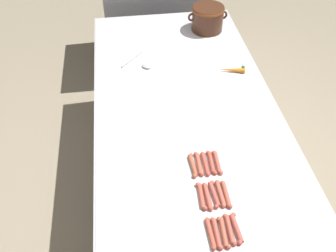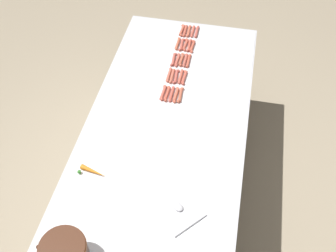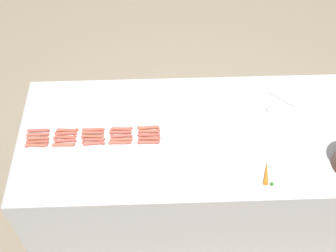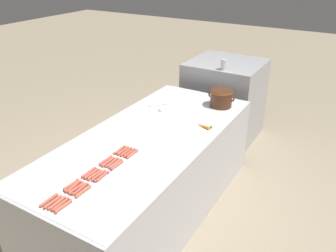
% 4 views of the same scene
% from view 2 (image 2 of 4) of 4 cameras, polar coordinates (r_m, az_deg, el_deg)
% --- Properties ---
extents(ground_plane, '(20.00, 20.00, 0.00)m').
position_cam_2_polar(ground_plane, '(3.27, -0.48, -10.20)').
color(ground_plane, gray).
extents(griddle_counter, '(1.06, 2.45, 0.83)m').
position_cam_2_polar(griddle_counter, '(2.92, -0.54, -6.10)').
color(griddle_counter, '#BCBCC1').
rests_on(griddle_counter, ground_plane).
extents(hot_dog_0, '(0.02, 0.15, 0.02)m').
position_cam_2_polar(hot_dog_0, '(3.36, 4.13, 13.26)').
color(hot_dog_0, '#B55245').
rests_on(hot_dog_0, griddle_counter).
extents(hot_dog_1, '(0.03, 0.15, 0.02)m').
position_cam_2_polar(hot_dog_1, '(3.21, 3.51, 11.26)').
color(hot_dog_1, '#B7523E').
rests_on(hot_dog_1, griddle_counter).
extents(hot_dog_2, '(0.02, 0.15, 0.02)m').
position_cam_2_polar(hot_dog_2, '(3.07, 2.95, 9.27)').
color(hot_dog_2, '#B5503D').
rests_on(hot_dog_2, griddle_counter).
extents(hot_dog_3, '(0.03, 0.15, 0.02)m').
position_cam_2_polar(hot_dog_3, '(2.93, 2.33, 6.93)').
color(hot_dog_3, '#BE5241').
rests_on(hot_dog_3, griddle_counter).
extents(hot_dog_4, '(0.03, 0.15, 0.02)m').
position_cam_2_polar(hot_dog_4, '(2.80, 1.79, 4.44)').
color(hot_dog_4, '#B4563E').
rests_on(hot_dog_4, griddle_counter).
extents(hot_dog_5, '(0.02, 0.15, 0.02)m').
position_cam_2_polar(hot_dog_5, '(3.36, 3.54, 13.33)').
color(hot_dog_5, '#BD5947').
rests_on(hot_dog_5, griddle_counter).
extents(hot_dog_6, '(0.03, 0.15, 0.02)m').
position_cam_2_polar(hot_dog_6, '(3.21, 3.06, 11.40)').
color(hot_dog_6, '#BB5341').
rests_on(hot_dog_6, griddle_counter).
extents(hot_dog_7, '(0.03, 0.15, 0.02)m').
position_cam_2_polar(hot_dog_7, '(3.07, 2.48, 9.36)').
color(hot_dog_7, '#B15445').
rests_on(hot_dog_7, griddle_counter).
extents(hot_dog_8, '(0.02, 0.15, 0.02)m').
position_cam_2_polar(hot_dog_8, '(2.94, 1.81, 7.08)').
color(hot_dog_8, '#BB5544').
rests_on(hot_dog_8, griddle_counter).
extents(hot_dog_9, '(0.03, 0.15, 0.02)m').
position_cam_2_polar(hot_dog_9, '(2.80, 1.14, 4.45)').
color(hot_dog_9, '#BF5841').
rests_on(hot_dog_9, griddle_counter).
extents(hot_dog_10, '(0.03, 0.15, 0.02)m').
position_cam_2_polar(hot_dog_10, '(3.36, 2.98, 13.36)').
color(hot_dog_10, '#BE5D44').
rests_on(hot_dog_10, griddle_counter).
extents(hot_dog_11, '(0.03, 0.15, 0.02)m').
position_cam_2_polar(hot_dog_11, '(3.22, 2.51, 11.50)').
color(hot_dog_11, '#B95441').
rests_on(hot_dog_11, griddle_counter).
extents(hot_dog_12, '(0.03, 0.15, 0.02)m').
position_cam_2_polar(hot_dog_12, '(3.08, 1.92, 9.45)').
color(hot_dog_12, '#B35840').
rests_on(hot_dog_12, griddle_counter).
extents(hot_dog_13, '(0.03, 0.15, 0.02)m').
position_cam_2_polar(hot_dog_13, '(2.94, 1.16, 7.07)').
color(hot_dog_13, '#B45145').
rests_on(hot_dog_13, griddle_counter).
extents(hot_dog_14, '(0.02, 0.15, 0.02)m').
position_cam_2_polar(hot_dog_14, '(2.81, 0.51, 4.59)').
color(hot_dog_14, '#BB4F40').
rests_on(hot_dog_14, griddle_counter).
extents(hot_dog_15, '(0.02, 0.15, 0.02)m').
position_cam_2_polar(hot_dog_15, '(3.36, 2.46, 13.39)').
color(hot_dog_15, '#B5513F').
rests_on(hot_dog_15, griddle_counter).
extents(hot_dog_16, '(0.03, 0.15, 0.02)m').
position_cam_2_polar(hot_dog_16, '(3.22, 1.96, 11.51)').
color(hot_dog_16, '#B75144').
rests_on(hot_dog_16, griddle_counter).
extents(hot_dog_17, '(0.03, 0.15, 0.02)m').
position_cam_2_polar(hot_dog_17, '(3.07, 1.35, 9.39)').
color(hot_dog_17, '#B45445').
rests_on(hot_dog_17, griddle_counter).
extents(hot_dog_18, '(0.02, 0.15, 0.02)m').
position_cam_2_polar(hot_dog_18, '(2.94, 0.59, 7.15)').
color(hot_dog_18, '#BA5B47').
rests_on(hot_dog_18, griddle_counter).
extents(hot_dog_19, '(0.03, 0.15, 0.02)m').
position_cam_2_polar(hot_dog_19, '(2.81, -0.13, 4.63)').
color(hot_dog_19, '#B8503D').
rests_on(hot_dog_19, griddle_counter).
extents(hot_dog_20, '(0.03, 0.15, 0.02)m').
position_cam_2_polar(hot_dog_20, '(3.37, 1.99, 13.48)').
color(hot_dog_20, '#BD5A44').
rests_on(hot_dog_20, griddle_counter).
extents(hot_dog_21, '(0.03, 0.15, 0.02)m').
position_cam_2_polar(hot_dog_21, '(3.23, 1.39, 11.67)').
color(hot_dog_21, '#BF5C40').
rests_on(hot_dog_21, griddle_counter).
extents(hot_dog_22, '(0.03, 0.15, 0.02)m').
position_cam_2_polar(hot_dog_22, '(3.08, 0.79, 9.46)').
color(hot_dog_22, '#B55245').
rests_on(hot_dog_22, griddle_counter).
extents(hot_dog_23, '(0.03, 0.15, 0.02)m').
position_cam_2_polar(hot_dog_23, '(2.95, 0.14, 7.31)').
color(hot_dog_23, '#B05744').
rests_on(hot_dog_23, griddle_counter).
extents(hot_dog_24, '(0.03, 0.15, 0.02)m').
position_cam_2_polar(hot_dog_24, '(2.81, -0.70, 4.77)').
color(hot_dog_24, '#BE5544').
rests_on(hot_dog_24, griddle_counter).
extents(serving_spoon, '(0.21, 0.23, 0.02)m').
position_cam_2_polar(serving_spoon, '(2.26, 2.02, -12.25)').
color(serving_spoon, '#B7B7BC').
rests_on(serving_spoon, griddle_counter).
extents(carrot, '(0.18, 0.07, 0.03)m').
position_cam_2_polar(carrot, '(2.43, -10.69, -6.38)').
color(carrot, orange).
rests_on(carrot, griddle_counter).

